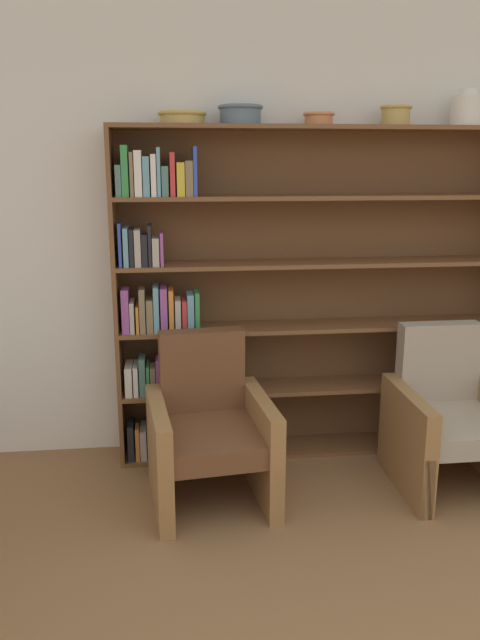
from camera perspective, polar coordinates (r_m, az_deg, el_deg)
name	(u,v)px	position (r m, az deg, el deg)	size (l,w,h in m)	color
wall_back	(328,234)	(4.03, 8.02, 7.79)	(12.00, 0.06, 2.75)	silver
bookshelf	(278,300)	(3.85, 3.46, 1.86)	(2.43, 0.30, 2.02)	brown
bowl_terracotta	(182,117)	(3.69, -5.30, 18.00)	(0.28, 0.28, 0.07)	tan
bowl_stoneware	(240,114)	(3.72, 0.03, 18.34)	(0.26, 0.26, 0.11)	slate
bowl_olive	(319,118)	(3.80, 7.21, 17.87)	(0.18, 0.18, 0.07)	#C67547
bowl_cream	(396,114)	(3.93, 14.04, 17.78)	(0.19, 0.19, 0.11)	tan
vase_tall	(468,110)	(4.10, 20.09, 17.57)	(0.19, 0.19, 0.21)	silver
armchair_leather	(209,431)	(3.48, -2.85, -10.13)	(0.71, 0.74, 0.90)	olive
armchair_cushioned	(450,420)	(3.82, 18.68, -8.62)	(0.64, 0.68, 0.90)	olive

